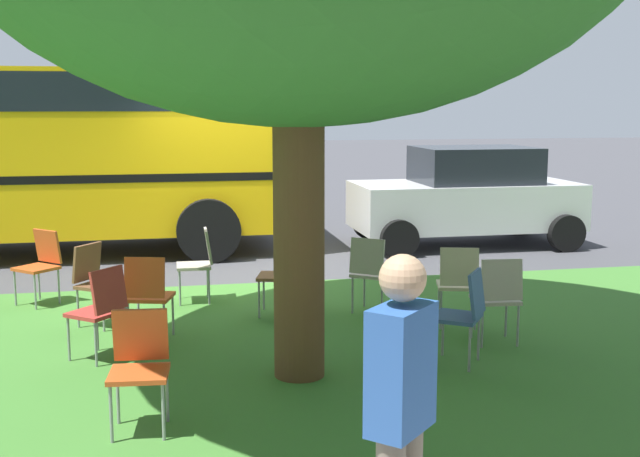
{
  "coord_description": "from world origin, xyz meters",
  "views": [
    {
      "loc": [
        0.99,
        10.5,
        2.36
      ],
      "look_at": [
        -0.82,
        1.56,
        0.93
      ],
      "focal_mm": 44.69,
      "sensor_mm": 36.0,
      "label": 1
    }
  ],
  "objects_px": {
    "chair_1": "(41,261)",
    "chair_9": "(140,360)",
    "parked_car": "(467,196)",
    "pedestrian_0": "(400,415)",
    "chair_6": "(498,294)",
    "chair_0": "(101,306)",
    "chair_4": "(148,291)",
    "chair_5": "(283,270)",
    "chair_3": "(200,259)",
    "chair_7": "(371,269)",
    "chair_10": "(458,280)",
    "chair_2": "(95,278)",
    "chair_8": "(465,310)"
  },
  "relations": [
    {
      "from": "chair_9",
      "to": "chair_5",
      "type": "bearing_deg",
      "value": -117.01
    },
    {
      "from": "chair_1",
      "to": "parked_car",
      "type": "bearing_deg",
      "value": -157.06
    },
    {
      "from": "chair_0",
      "to": "chair_10",
      "type": "distance_m",
      "value": 3.65
    },
    {
      "from": "chair_4",
      "to": "chair_8",
      "type": "height_order",
      "value": "same"
    },
    {
      "from": "chair_1",
      "to": "chair_4",
      "type": "relative_size",
      "value": 1.0
    },
    {
      "from": "chair_2",
      "to": "chair_4",
      "type": "height_order",
      "value": "same"
    },
    {
      "from": "chair_4",
      "to": "chair_2",
      "type": "bearing_deg",
      "value": -52.77
    },
    {
      "from": "chair_10",
      "to": "parked_car",
      "type": "xyz_separation_m",
      "value": [
        -1.96,
        -4.67,
        0.32
      ]
    },
    {
      "from": "chair_5",
      "to": "chair_7",
      "type": "height_order",
      "value": "same"
    },
    {
      "from": "chair_8",
      "to": "chair_4",
      "type": "bearing_deg",
      "value": -24.81
    },
    {
      "from": "chair_1",
      "to": "chair_2",
      "type": "height_order",
      "value": "same"
    },
    {
      "from": "chair_0",
      "to": "chair_7",
      "type": "height_order",
      "value": "same"
    },
    {
      "from": "chair_3",
      "to": "parked_car",
      "type": "relative_size",
      "value": 0.24
    },
    {
      "from": "chair_5",
      "to": "chair_10",
      "type": "height_order",
      "value": "same"
    },
    {
      "from": "chair_6",
      "to": "chair_0",
      "type": "bearing_deg",
      "value": -4.24
    },
    {
      "from": "chair_4",
      "to": "chair_7",
      "type": "distance_m",
      "value": 2.53
    },
    {
      "from": "chair_7",
      "to": "chair_8",
      "type": "bearing_deg",
      "value": 100.82
    },
    {
      "from": "chair_5",
      "to": "parked_car",
      "type": "xyz_separation_m",
      "value": [
        -3.7,
        -3.79,
        0.32
      ]
    },
    {
      "from": "chair_1",
      "to": "pedestrian_0",
      "type": "bearing_deg",
      "value": 111.4
    },
    {
      "from": "chair_3",
      "to": "chair_8",
      "type": "distance_m",
      "value": 3.62
    },
    {
      "from": "chair_2",
      "to": "chair_4",
      "type": "distance_m",
      "value": 0.92
    },
    {
      "from": "chair_5",
      "to": "chair_6",
      "type": "bearing_deg",
      "value": 140.89
    },
    {
      "from": "pedestrian_0",
      "to": "chair_8",
      "type": "bearing_deg",
      "value": -116.51
    },
    {
      "from": "chair_5",
      "to": "parked_car",
      "type": "distance_m",
      "value": 5.31
    },
    {
      "from": "parked_car",
      "to": "chair_4",
      "type": "bearing_deg",
      "value": 41.34
    },
    {
      "from": "chair_4",
      "to": "chair_6",
      "type": "height_order",
      "value": "same"
    },
    {
      "from": "chair_4",
      "to": "pedestrian_0",
      "type": "distance_m",
      "value": 4.69
    },
    {
      "from": "chair_4",
      "to": "parked_car",
      "type": "relative_size",
      "value": 0.24
    },
    {
      "from": "chair_0",
      "to": "chair_6",
      "type": "xyz_separation_m",
      "value": [
        -3.79,
        0.28,
        0.0
      ]
    },
    {
      "from": "chair_6",
      "to": "chair_8",
      "type": "height_order",
      "value": "same"
    },
    {
      "from": "chair_8",
      "to": "chair_7",
      "type": "bearing_deg",
      "value": -79.18
    },
    {
      "from": "parked_car",
      "to": "pedestrian_0",
      "type": "distance_m",
      "value": 9.89
    },
    {
      "from": "chair_1",
      "to": "chair_9",
      "type": "bearing_deg",
      "value": 107.02
    },
    {
      "from": "chair_10",
      "to": "chair_1",
      "type": "bearing_deg",
      "value": -23.51
    },
    {
      "from": "parked_car",
      "to": "chair_5",
      "type": "bearing_deg",
      "value": 45.67
    },
    {
      "from": "chair_8",
      "to": "chair_10",
      "type": "height_order",
      "value": "same"
    },
    {
      "from": "chair_8",
      "to": "pedestrian_0",
      "type": "bearing_deg",
      "value": 63.49
    },
    {
      "from": "chair_7",
      "to": "chair_4",
      "type": "bearing_deg",
      "value": 13.95
    },
    {
      "from": "chair_7",
      "to": "pedestrian_0",
      "type": "distance_m",
      "value": 5.28
    },
    {
      "from": "chair_9",
      "to": "parked_car",
      "type": "distance_m",
      "value": 8.53
    },
    {
      "from": "chair_5",
      "to": "parked_car",
      "type": "relative_size",
      "value": 0.24
    },
    {
      "from": "chair_9",
      "to": "pedestrian_0",
      "type": "height_order",
      "value": "pedestrian_0"
    },
    {
      "from": "chair_10",
      "to": "pedestrian_0",
      "type": "height_order",
      "value": "pedestrian_0"
    },
    {
      "from": "chair_2",
      "to": "chair_9",
      "type": "distance_m",
      "value": 2.98
    },
    {
      "from": "chair_7",
      "to": "chair_10",
      "type": "xyz_separation_m",
      "value": [
        -0.76,
        0.73,
        0.0
      ]
    },
    {
      "from": "parked_car",
      "to": "chair_0",
      "type": "bearing_deg",
      "value": 42.11
    },
    {
      "from": "chair_1",
      "to": "chair_7",
      "type": "distance_m",
      "value": 3.91
    },
    {
      "from": "chair_1",
      "to": "chair_4",
      "type": "bearing_deg",
      "value": 124.72
    },
    {
      "from": "chair_2",
      "to": "chair_10",
      "type": "bearing_deg",
      "value": 167.18
    },
    {
      "from": "chair_4",
      "to": "chair_10",
      "type": "height_order",
      "value": "same"
    }
  ]
}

